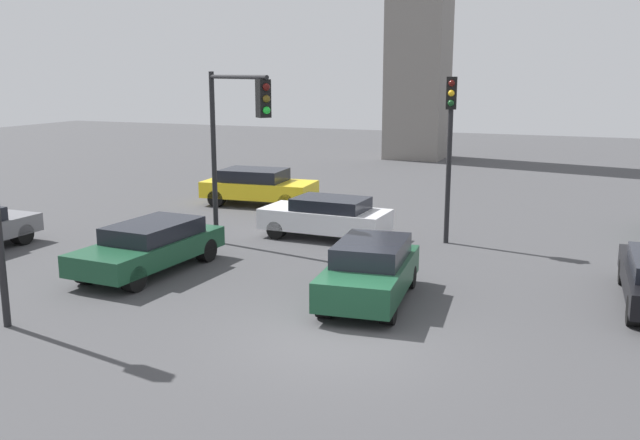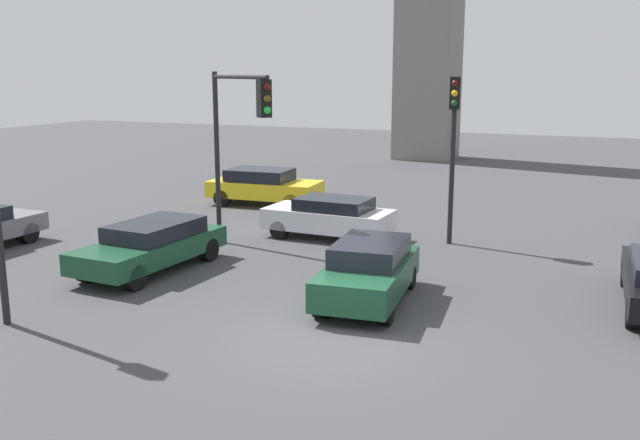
{
  "view_description": "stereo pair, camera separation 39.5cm",
  "coord_description": "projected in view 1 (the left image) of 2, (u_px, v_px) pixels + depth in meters",
  "views": [
    {
      "loc": [
        4.76,
        -12.67,
        5.41
      ],
      "look_at": [
        -1.93,
        3.88,
        1.62
      ],
      "focal_mm": 39.01,
      "sensor_mm": 36.0,
      "label": 1
    },
    {
      "loc": [
        5.13,
        -12.52,
        5.41
      ],
      "look_at": [
        -1.93,
        3.88,
        1.62
      ],
      "focal_mm": 39.01,
      "sensor_mm": 36.0,
      "label": 2
    }
  ],
  "objects": [
    {
      "name": "traffic_light_3",
      "position": [
        236.0,
        123.0,
        20.19
      ],
      "size": [
        3.33,
        2.72,
        5.45
      ],
      "rotation": [
        0.0,
        0.0,
        -0.68
      ],
      "color": "black",
      "rests_on": "ground_plane"
    },
    {
      "name": "traffic_light_2",
      "position": [
        450.0,
        129.0,
        21.8
      ],
      "size": [
        0.37,
        0.48,
        5.3
      ],
      "rotation": [
        0.0,
        0.0,
        -1.41
      ],
      "color": "black",
      "rests_on": "ground_plane"
    },
    {
      "name": "car_1",
      "position": [
        258.0,
        186.0,
        28.89
      ],
      "size": [
        4.7,
        2.38,
        1.5
      ],
      "rotation": [
        0.0,
        0.0,
        0.07
      ],
      "color": "yellow",
      "rests_on": "ground_plane"
    },
    {
      "name": "ground_plane",
      "position": [
        336.0,
        340.0,
        14.36
      ],
      "size": [
        103.46,
        103.46,
        0.0
      ],
      "primitive_type": "plane",
      "color": "#424244"
    },
    {
      "name": "car_6",
      "position": [
        370.0,
        271.0,
        16.68
      ],
      "size": [
        2.15,
        4.22,
        1.46
      ],
      "rotation": [
        0.0,
        0.0,
        -1.47
      ],
      "color": "#19472D",
      "rests_on": "ground_plane"
    },
    {
      "name": "car_5",
      "position": [
        150.0,
        245.0,
        19.19
      ],
      "size": [
        2.16,
        4.81,
        1.37
      ],
      "rotation": [
        0.0,
        0.0,
        -1.63
      ],
      "color": "#19472D",
      "rests_on": "ground_plane"
    },
    {
      "name": "car_4",
      "position": [
        326.0,
        216.0,
        23.09
      ],
      "size": [
        4.25,
        1.97,
        1.37
      ],
      "rotation": [
        0.0,
        0.0,
        3.11
      ],
      "color": "silver",
      "rests_on": "ground_plane"
    }
  ]
}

